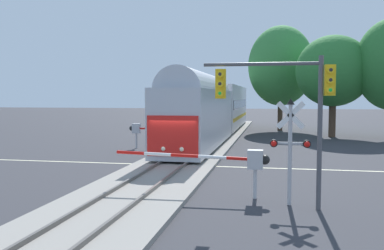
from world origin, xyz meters
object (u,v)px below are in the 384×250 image
commuter_train (216,107)px  crossing_signal_mast (290,140)px  oak_far_right (333,71)px  elm_centre_background (281,66)px  crossing_gate_near (237,160)px  crossing_gate_far (143,129)px  traffic_signal_near_right (286,95)px

commuter_train → crossing_signal_mast: (5.75, -24.11, -0.53)m
commuter_train → oak_far_right: bearing=11.0°
commuter_train → elm_centre_background: size_ratio=3.28×
oak_far_right → crossing_gate_near: bearing=-104.7°
commuter_train → crossing_gate_near: (3.89, -23.38, -1.38)m
crossing_signal_mast → crossing_gate_far: bearing=124.2°
crossing_signal_mast → crossing_gate_far: size_ratio=0.72×
crossing_gate_near → crossing_signal_mast: crossing_signal_mast is taller
crossing_signal_mast → oak_far_right: size_ratio=0.39×
elm_centre_background → oak_far_right: (4.63, -6.74, -1.02)m
elm_centre_background → crossing_signal_mast: bearing=-90.3°
crossing_signal_mast → traffic_signal_near_right: size_ratio=0.73×
crossing_signal_mast → oak_far_right: (4.82, 26.16, 3.83)m
commuter_train → crossing_gate_far: size_ratio=7.36×
crossing_gate_far → oak_far_right: 19.32m
crossing_gate_near → crossing_gate_far: 15.85m
crossing_gate_near → elm_centre_background: elm_centre_background is taller
crossing_gate_near → elm_centre_background: bearing=86.4°
traffic_signal_near_right → crossing_signal_mast: bearing=67.4°
traffic_signal_near_right → commuter_train: bearing=102.8°
commuter_train → traffic_signal_near_right: (5.56, -24.57, 1.02)m
traffic_signal_near_right → oak_far_right: bearing=79.4°
crossing_gate_near → elm_centre_background: size_ratio=0.51×
crossing_gate_far → oak_far_right: size_ratio=0.55×
commuter_train → crossing_signal_mast: bearing=-76.6°
elm_centre_background → oak_far_right: size_ratio=1.22×
crossing_gate_near → crossing_signal_mast: bearing=-21.5°
crossing_gate_near → crossing_gate_far: (-7.94, 13.71, -0.02)m
oak_far_right → elm_centre_background: bearing=124.5°
crossing_gate_near → oak_far_right: 26.70m
crossing_gate_near → oak_far_right: size_ratio=0.63×
commuter_train → elm_centre_background: elm_centre_background is taller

